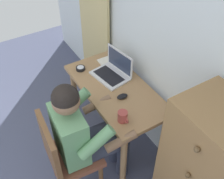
{
  "coord_description": "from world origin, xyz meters",
  "views": [
    {
      "loc": [
        1.27,
        0.87,
        2.42
      ],
      "look_at": [
        -0.2,
        1.76,
        0.84
      ],
      "focal_mm": 44.24,
      "sensor_mm": 36.0,
      "label": 1
    }
  ],
  "objects_px": {
    "chair": "(66,154)",
    "laptop": "(113,71)",
    "coffee_mug": "(123,117)",
    "notebook_pad": "(108,63)",
    "desk": "(116,98)",
    "computer_mouse": "(122,96)",
    "person_seated": "(85,132)",
    "desk_clock": "(81,68)"
  },
  "relations": [
    {
      "from": "laptop",
      "to": "coffee_mug",
      "type": "bearing_deg",
      "value": -23.84
    },
    {
      "from": "desk",
      "to": "chair",
      "type": "xyz_separation_m",
      "value": [
        0.26,
        -0.64,
        -0.11
      ]
    },
    {
      "from": "laptop",
      "to": "coffee_mug",
      "type": "distance_m",
      "value": 0.58
    },
    {
      "from": "laptop",
      "to": "notebook_pad",
      "type": "relative_size",
      "value": 1.79
    },
    {
      "from": "laptop",
      "to": "coffee_mug",
      "type": "xyz_separation_m",
      "value": [
        0.53,
        -0.23,
        -0.0
      ]
    },
    {
      "from": "computer_mouse",
      "to": "notebook_pad",
      "type": "distance_m",
      "value": 0.5
    },
    {
      "from": "desk",
      "to": "coffee_mug",
      "type": "xyz_separation_m",
      "value": [
        0.37,
        -0.16,
        0.18
      ]
    },
    {
      "from": "desk",
      "to": "chair",
      "type": "relative_size",
      "value": 1.2
    },
    {
      "from": "laptop",
      "to": "computer_mouse",
      "type": "height_order",
      "value": "laptop"
    },
    {
      "from": "desk",
      "to": "coffee_mug",
      "type": "height_order",
      "value": "coffee_mug"
    },
    {
      "from": "chair",
      "to": "laptop",
      "type": "relative_size",
      "value": 2.39
    },
    {
      "from": "desk_clock",
      "to": "coffee_mug",
      "type": "distance_m",
      "value": 0.77
    },
    {
      "from": "desk",
      "to": "person_seated",
      "type": "xyz_separation_m",
      "value": [
        0.27,
        -0.45,
        0.07
      ]
    },
    {
      "from": "notebook_pad",
      "to": "coffee_mug",
      "type": "xyz_separation_m",
      "value": [
        0.71,
        -0.28,
        0.04
      ]
    },
    {
      "from": "chair",
      "to": "person_seated",
      "type": "height_order",
      "value": "person_seated"
    },
    {
      "from": "chair",
      "to": "laptop",
      "type": "xyz_separation_m",
      "value": [
        -0.42,
        0.71,
        0.29
      ]
    },
    {
      "from": "notebook_pad",
      "to": "person_seated",
      "type": "bearing_deg",
      "value": -42.4
    },
    {
      "from": "person_seated",
      "to": "desk_clock",
      "type": "height_order",
      "value": "person_seated"
    },
    {
      "from": "desk_clock",
      "to": "coffee_mug",
      "type": "height_order",
      "value": "coffee_mug"
    },
    {
      "from": "computer_mouse",
      "to": "notebook_pad",
      "type": "height_order",
      "value": "computer_mouse"
    },
    {
      "from": "chair",
      "to": "desk_clock",
      "type": "height_order",
      "value": "chair"
    },
    {
      "from": "desk",
      "to": "notebook_pad",
      "type": "bearing_deg",
      "value": 160.27
    },
    {
      "from": "desk_clock",
      "to": "person_seated",
      "type": "bearing_deg",
      "value": -24.03
    },
    {
      "from": "chair",
      "to": "coffee_mug",
      "type": "height_order",
      "value": "chair"
    },
    {
      "from": "chair",
      "to": "coffee_mug",
      "type": "bearing_deg",
      "value": 77.24
    },
    {
      "from": "person_seated",
      "to": "laptop",
      "type": "relative_size",
      "value": 3.24
    },
    {
      "from": "computer_mouse",
      "to": "coffee_mug",
      "type": "bearing_deg",
      "value": -28.91
    },
    {
      "from": "person_seated",
      "to": "computer_mouse",
      "type": "distance_m",
      "value": 0.46
    },
    {
      "from": "desk_clock",
      "to": "notebook_pad",
      "type": "relative_size",
      "value": 0.43
    },
    {
      "from": "coffee_mug",
      "to": "notebook_pad",
      "type": "bearing_deg",
      "value": 158.1
    },
    {
      "from": "chair",
      "to": "laptop",
      "type": "height_order",
      "value": "laptop"
    },
    {
      "from": "chair",
      "to": "notebook_pad",
      "type": "distance_m",
      "value": 1.0
    },
    {
      "from": "desk",
      "to": "computer_mouse",
      "type": "height_order",
      "value": "computer_mouse"
    },
    {
      "from": "notebook_pad",
      "to": "desk",
      "type": "bearing_deg",
      "value": -18.76
    },
    {
      "from": "computer_mouse",
      "to": "chair",
      "type": "bearing_deg",
      "value": -76.22
    },
    {
      "from": "person_seated",
      "to": "computer_mouse",
      "type": "height_order",
      "value": "person_seated"
    },
    {
      "from": "desk",
      "to": "notebook_pad",
      "type": "height_order",
      "value": "notebook_pad"
    },
    {
      "from": "notebook_pad",
      "to": "chair",
      "type": "bearing_deg",
      "value": -50.85
    },
    {
      "from": "computer_mouse",
      "to": "notebook_pad",
      "type": "bearing_deg",
      "value": 166.65
    },
    {
      "from": "chair",
      "to": "computer_mouse",
      "type": "relative_size",
      "value": 8.97
    },
    {
      "from": "laptop",
      "to": "coffee_mug",
      "type": "height_order",
      "value": "laptop"
    },
    {
      "from": "coffee_mug",
      "to": "desk_clock",
      "type": "bearing_deg",
      "value": 179.56
    }
  ]
}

